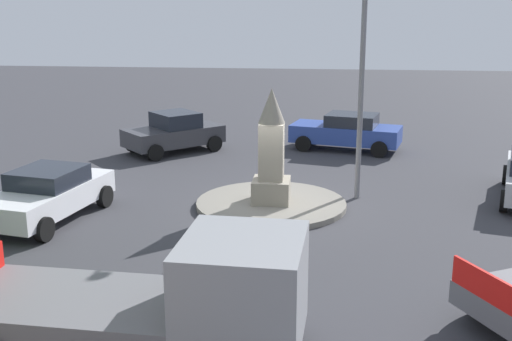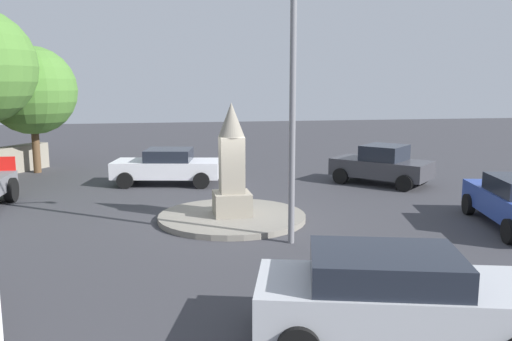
# 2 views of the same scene
# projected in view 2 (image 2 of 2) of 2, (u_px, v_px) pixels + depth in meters

# --- Properties ---
(ground_plane) EXTENTS (80.00, 80.00, 0.00)m
(ground_plane) POSITION_uv_depth(u_px,v_px,m) (232.00, 220.00, 15.66)
(ground_plane) COLOR #38383D
(traffic_island) EXTENTS (4.39, 4.39, 0.16)m
(traffic_island) POSITION_uv_depth(u_px,v_px,m) (232.00, 217.00, 15.65)
(traffic_island) COLOR gray
(traffic_island) RESTS_ON ground
(monument) EXTENTS (1.08, 1.08, 3.33)m
(monument) POSITION_uv_depth(u_px,v_px,m) (232.00, 167.00, 15.39)
(monument) COLOR gray
(monument) RESTS_ON traffic_island
(streetlamp) EXTENTS (3.11, 0.28, 7.33)m
(streetlamp) POSITION_uv_depth(u_px,v_px,m) (293.00, 67.00, 12.67)
(streetlamp) COLOR slate
(streetlamp) RESTS_ON ground
(car_dark_grey_far_side) EXTENTS (3.93, 4.02, 1.59)m
(car_dark_grey_far_side) POSITION_uv_depth(u_px,v_px,m) (382.00, 165.00, 21.06)
(car_dark_grey_far_side) COLOR #38383D
(car_dark_grey_far_side) RESTS_ON ground
(car_white_approaching) EXTENTS (4.48, 2.65, 1.43)m
(car_white_approaching) POSITION_uv_depth(u_px,v_px,m) (167.00, 166.00, 21.03)
(car_white_approaching) COLOR silver
(car_white_approaching) RESTS_ON ground
(car_silver_waiting) EXTENTS (4.71, 2.91, 1.48)m
(car_silver_waiting) POSITION_uv_depth(u_px,v_px,m) (395.00, 295.00, 8.12)
(car_silver_waiting) COLOR #B7BABF
(car_silver_waiting) RESTS_ON ground
(tree_near_wall) EXTENTS (3.92, 3.92, 5.68)m
(tree_near_wall) POSITION_uv_depth(u_px,v_px,m) (32.00, 91.00, 23.33)
(tree_near_wall) COLOR brown
(tree_near_wall) RESTS_ON ground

